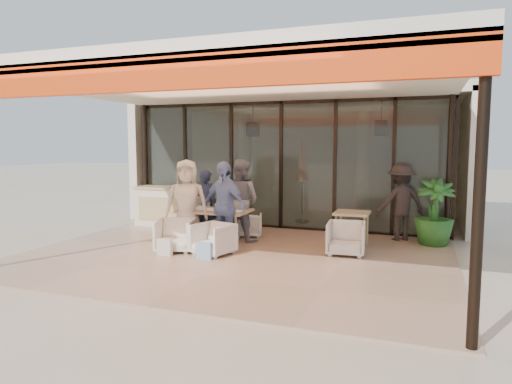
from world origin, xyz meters
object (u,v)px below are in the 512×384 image
side_chair (346,237)px  host_counter (170,206)px  diner_cream (187,203)px  side_table (352,217)px  potted_palm (434,213)px  diner_navy (206,204)px  diner_grey (241,200)px  standing_woman (401,202)px  diner_periwinkle (224,206)px  chair_near_left (175,234)px  dining_table (214,212)px  chair_near_right (213,238)px  chair_far_right (249,224)px  chair_far_left (216,222)px

side_chair → host_counter: bearing=157.4°
diner_cream → side_table: size_ratio=2.45×
potted_palm → diner_navy: bearing=-168.7°
diner_grey → standing_woman: diner_grey is taller
diner_cream → host_counter: bearing=108.2°
diner_periwinkle → standing_woman: (3.30, 2.14, -0.04)m
side_chair → standing_woman: 2.03m
chair_near_left → diner_navy: 1.46m
diner_cream → side_chair: size_ratio=2.51×
dining_table → diner_cream: diner_cream is taller
side_chair → chair_near_right: bearing=-164.6°
chair_near_left → diner_navy: size_ratio=0.46×
chair_near_left → diner_grey: bearing=42.4°
dining_table → chair_near_right: 1.10m
diner_grey → potted_palm: diner_grey is taller
chair_near_right → potted_palm: (4.00, 2.37, 0.36)m
chair_far_right → diner_periwinkle: size_ratio=0.33×
chair_near_left → diner_grey: (0.84, 1.40, 0.54)m
chair_near_right → chair_far_right: bearing=106.6°
chair_far_right → standing_woman: 3.43m
diner_grey → standing_woman: bearing=-148.1°
chair_near_left → diner_cream: (0.00, 0.50, 0.55)m
chair_near_right → diner_periwinkle: bearing=106.6°
side_table → diner_navy: bearing=-175.8°
side_chair → chair_far_right: bearing=152.2°
chair_far_right → chair_near_right: bearing=72.1°
chair_far_right → diner_cream: (-0.84, -1.40, 0.61)m
diner_cream → dining_table: bearing=27.2°
side_chair → dining_table: bearing=173.7°
side_chair → diner_grey: bearing=163.0°
diner_periwinkle → potted_palm: bearing=42.7°
dining_table → diner_periwinkle: bearing=-47.0°
chair_far_right → diner_periwinkle: (-0.00, -1.40, 0.60)m
diner_periwinkle → chair_near_right: bearing=-72.3°
side_chair → potted_palm: 2.21m
chair_near_left → side_chair: (3.24, 0.89, -0.00)m
chair_far_left → chair_near_right: 2.08m
chair_far_left → diner_grey: size_ratio=0.32×
chair_far_right → diner_navy: 1.09m
chair_near_left → dining_table: bearing=49.9°
host_counter → chair_far_right: host_counter is taller
chair_far_right → side_table: (2.40, -0.26, 0.34)m
dining_table → diner_cream: size_ratio=0.82×
host_counter → diner_grey: (2.37, -1.01, 0.37)m
standing_woman → side_table: bearing=17.8°
diner_navy → standing_woman: standing_woman is taller
diner_cream → chair_far_left: bearing=69.4°
diner_cream → standing_woman: size_ratio=1.06×
standing_woman → potted_palm: bearing=128.7°
dining_table → diner_grey: 0.65m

